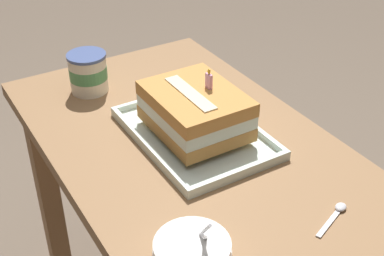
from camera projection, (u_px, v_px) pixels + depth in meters
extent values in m
cube|color=olive|center=(189.00, 147.00, 1.27)|extent=(1.02, 0.61, 0.04)
cube|color=olive|center=(48.00, 191.00, 1.68)|extent=(0.06, 0.06, 0.67)
cube|color=olive|center=(184.00, 145.00, 1.89)|extent=(0.06, 0.06, 0.67)
cube|color=silver|center=(195.00, 135.00, 1.27)|extent=(0.38, 0.26, 0.01)
cube|color=silver|center=(148.00, 147.00, 1.21)|extent=(0.38, 0.01, 0.02)
cube|color=silver|center=(239.00, 116.00, 1.32)|extent=(0.38, 0.01, 0.02)
cube|color=silver|center=(159.00, 98.00, 1.40)|extent=(0.01, 0.24, 0.02)
cube|color=silver|center=(240.00, 172.00, 1.14)|extent=(0.01, 0.24, 0.02)
cube|color=#C48641|center=(195.00, 122.00, 1.25)|extent=(0.24, 0.19, 0.03)
cube|color=silver|center=(195.00, 110.00, 1.24)|extent=(0.23, 0.18, 0.03)
cube|color=#C48641|center=(195.00, 98.00, 1.22)|extent=(0.24, 0.19, 0.03)
cube|color=beige|center=(190.00, 93.00, 1.20)|extent=(0.18, 0.03, 0.00)
cube|color=#E099C6|center=(209.00, 81.00, 1.21)|extent=(0.02, 0.01, 0.04)
ellipsoid|color=yellow|center=(209.00, 72.00, 1.20)|extent=(0.01, 0.01, 0.01)
cylinder|color=white|center=(192.00, 255.00, 0.92)|extent=(0.14, 0.14, 0.02)
cylinder|color=white|center=(192.00, 248.00, 0.91)|extent=(0.13, 0.13, 0.02)
cylinder|color=silver|center=(204.00, 232.00, 0.90)|extent=(0.06, 0.02, 0.08)
cylinder|color=silver|center=(204.00, 237.00, 0.89)|extent=(0.05, 0.04, 0.06)
cylinder|color=silver|center=(88.00, 74.00, 1.44)|extent=(0.10, 0.10, 0.10)
cylinder|color=#4C935B|center=(88.00, 72.00, 1.43)|extent=(0.10, 0.10, 0.04)
cylinder|color=#45588F|center=(86.00, 56.00, 1.41)|extent=(0.10, 0.10, 0.01)
ellipsoid|color=silver|center=(341.00, 207.00, 1.06)|extent=(0.03, 0.03, 0.01)
cube|color=silver|center=(328.00, 224.00, 1.02)|extent=(0.04, 0.08, 0.00)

